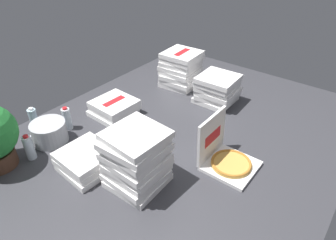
{
  "coord_description": "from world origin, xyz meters",
  "views": [
    {
      "loc": [
        -1.59,
        -1.13,
        1.5
      ],
      "look_at": [
        -0.02,
        0.1,
        0.14
      ],
      "focal_mm": 31.91,
      "sensor_mm": 36.0,
      "label": 1
    }
  ],
  "objects_px": {
    "pizza_stack_center_far": "(87,160)",
    "ice_bucket": "(49,132)",
    "open_pizza_box": "(225,156)",
    "water_bottle_1": "(67,119)",
    "pizza_stack_right_mid": "(181,69)",
    "pizza_stack_left_far": "(114,108)",
    "water_bottle_0": "(34,119)",
    "pizza_stack_center_near": "(217,89)",
    "water_bottle_2": "(29,147)",
    "pizza_stack_right_near": "(136,159)"
  },
  "relations": [
    {
      "from": "pizza_stack_center_far",
      "to": "ice_bucket",
      "type": "xyz_separation_m",
      "value": [
        0.02,
        0.48,
        0.02
      ]
    },
    {
      "from": "open_pizza_box",
      "to": "water_bottle_1",
      "type": "relative_size",
      "value": 1.79
    },
    {
      "from": "pizza_stack_right_mid",
      "to": "pizza_stack_left_far",
      "type": "xyz_separation_m",
      "value": [
        -0.85,
        0.13,
        -0.11
      ]
    },
    {
      "from": "open_pizza_box",
      "to": "water_bottle_0",
      "type": "xyz_separation_m",
      "value": [
        -0.6,
        1.49,
        0.02
      ]
    },
    {
      "from": "pizza_stack_center_near",
      "to": "water_bottle_0",
      "type": "distance_m",
      "value": 1.67
    },
    {
      "from": "pizza_stack_center_far",
      "to": "water_bottle_0",
      "type": "xyz_separation_m",
      "value": [
        0.04,
        0.72,
        0.03
      ]
    },
    {
      "from": "pizza_stack_left_far",
      "to": "water_bottle_1",
      "type": "bearing_deg",
      "value": 159.74
    },
    {
      "from": "water_bottle_1",
      "to": "pizza_stack_right_mid",
      "type": "bearing_deg",
      "value": -12.59
    },
    {
      "from": "pizza_stack_right_mid",
      "to": "pizza_stack_center_near",
      "type": "bearing_deg",
      "value": -98.57
    },
    {
      "from": "pizza_stack_right_mid",
      "to": "pizza_stack_center_near",
      "type": "distance_m",
      "value": 0.49
    },
    {
      "from": "water_bottle_0",
      "to": "water_bottle_2",
      "type": "bearing_deg",
      "value": -126.38
    },
    {
      "from": "open_pizza_box",
      "to": "pizza_stack_center_far",
      "type": "relative_size",
      "value": 0.96
    },
    {
      "from": "pizza_stack_center_near",
      "to": "water_bottle_2",
      "type": "relative_size",
      "value": 1.86
    },
    {
      "from": "pizza_stack_center_near",
      "to": "ice_bucket",
      "type": "relative_size",
      "value": 1.41
    },
    {
      "from": "pizza_stack_left_far",
      "to": "water_bottle_2",
      "type": "distance_m",
      "value": 0.8
    },
    {
      "from": "pizza_stack_right_near",
      "to": "ice_bucket",
      "type": "relative_size",
      "value": 1.5
    },
    {
      "from": "pizza_stack_right_mid",
      "to": "water_bottle_0",
      "type": "bearing_deg",
      "value": 160.94
    },
    {
      "from": "open_pizza_box",
      "to": "pizza_stack_center_far",
      "type": "xyz_separation_m",
      "value": [
        -0.63,
        0.76,
        -0.01
      ]
    },
    {
      "from": "pizza_stack_left_far",
      "to": "open_pizza_box",
      "type": "bearing_deg",
      "value": -88.87
    },
    {
      "from": "pizza_stack_right_near",
      "to": "pizza_stack_right_mid",
      "type": "xyz_separation_m",
      "value": [
        1.34,
        0.61,
        -0.02
      ]
    },
    {
      "from": "pizza_stack_right_near",
      "to": "pizza_stack_center_near",
      "type": "xyz_separation_m",
      "value": [
        1.27,
        0.13,
        -0.07
      ]
    },
    {
      "from": "ice_bucket",
      "to": "water_bottle_0",
      "type": "distance_m",
      "value": 0.25
    },
    {
      "from": "pizza_stack_center_far",
      "to": "water_bottle_2",
      "type": "height_order",
      "value": "water_bottle_2"
    },
    {
      "from": "pizza_stack_right_mid",
      "to": "pizza_stack_left_far",
      "type": "bearing_deg",
      "value": 171.17
    },
    {
      "from": "pizza_stack_center_far",
      "to": "water_bottle_0",
      "type": "distance_m",
      "value": 0.73
    },
    {
      "from": "pizza_stack_left_far",
      "to": "water_bottle_0",
      "type": "distance_m",
      "value": 0.68
    },
    {
      "from": "open_pizza_box",
      "to": "ice_bucket",
      "type": "height_order",
      "value": "open_pizza_box"
    },
    {
      "from": "open_pizza_box",
      "to": "ice_bucket",
      "type": "distance_m",
      "value": 1.38
    },
    {
      "from": "pizza_stack_center_far",
      "to": "pizza_stack_left_far",
      "type": "bearing_deg",
      "value": 30.84
    },
    {
      "from": "pizza_stack_right_near",
      "to": "pizza_stack_right_mid",
      "type": "bearing_deg",
      "value": 24.55
    },
    {
      "from": "pizza_stack_right_near",
      "to": "water_bottle_1",
      "type": "bearing_deg",
      "value": 83.71
    },
    {
      "from": "open_pizza_box",
      "to": "water_bottle_0",
      "type": "relative_size",
      "value": 1.79
    },
    {
      "from": "pizza_stack_center_far",
      "to": "pizza_stack_left_far",
      "type": "relative_size",
      "value": 1.02
    },
    {
      "from": "pizza_stack_right_near",
      "to": "pizza_stack_center_near",
      "type": "height_order",
      "value": "pizza_stack_right_near"
    },
    {
      "from": "pizza_stack_center_near",
      "to": "water_bottle_2",
      "type": "distance_m",
      "value": 1.71
    },
    {
      "from": "pizza_stack_center_near",
      "to": "pizza_stack_right_near",
      "type": "bearing_deg",
      "value": -174.26
    },
    {
      "from": "pizza_stack_center_near",
      "to": "water_bottle_0",
      "type": "relative_size",
      "value": 1.86
    },
    {
      "from": "water_bottle_1",
      "to": "water_bottle_2",
      "type": "relative_size",
      "value": 1.0
    },
    {
      "from": "pizza_stack_left_far",
      "to": "pizza_stack_center_far",
      "type": "bearing_deg",
      "value": -149.16
    },
    {
      "from": "ice_bucket",
      "to": "water_bottle_0",
      "type": "bearing_deg",
      "value": 85.37
    },
    {
      "from": "pizza_stack_center_near",
      "to": "water_bottle_0",
      "type": "xyz_separation_m",
      "value": [
        -1.35,
        0.98,
        -0.04
      ]
    },
    {
      "from": "pizza_stack_center_far",
      "to": "open_pizza_box",
      "type": "bearing_deg",
      "value": -50.29
    },
    {
      "from": "pizza_stack_right_mid",
      "to": "pizza_stack_center_near",
      "type": "xyz_separation_m",
      "value": [
        -0.07,
        -0.49,
        -0.05
      ]
    },
    {
      "from": "pizza_stack_right_near",
      "to": "water_bottle_1",
      "type": "distance_m",
      "value": 0.9
    },
    {
      "from": "open_pizza_box",
      "to": "pizza_stack_center_near",
      "type": "height_order",
      "value": "open_pizza_box"
    },
    {
      "from": "water_bottle_1",
      "to": "water_bottle_2",
      "type": "height_order",
      "value": "same"
    },
    {
      "from": "open_pizza_box",
      "to": "ice_bucket",
      "type": "xyz_separation_m",
      "value": [
        -0.62,
        1.24,
        0.01
      ]
    },
    {
      "from": "water_bottle_0",
      "to": "pizza_stack_left_far",
      "type": "bearing_deg",
      "value": -32.09
    },
    {
      "from": "pizza_stack_center_far",
      "to": "water_bottle_0",
      "type": "height_order",
      "value": "water_bottle_0"
    },
    {
      "from": "pizza_stack_right_near",
      "to": "ice_bucket",
      "type": "height_order",
      "value": "pizza_stack_right_near"
    }
  ]
}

